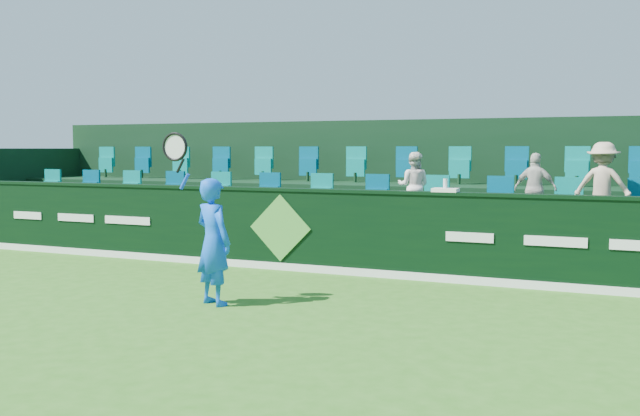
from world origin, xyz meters
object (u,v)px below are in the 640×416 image
at_px(drinks_bottle, 445,185).
at_px(spectator_middle, 535,189).
at_px(spectator_left, 414,186).
at_px(towel, 445,190).
at_px(tennis_player, 213,240).
at_px(spectator_right, 603,185).

bearing_deg(drinks_bottle, spectator_middle, 43.78).
xyz_separation_m(spectator_left, spectator_middle, (1.98, 0.00, -0.00)).
bearing_deg(towel, spectator_left, 125.95).
bearing_deg(tennis_player, drinks_bottle, 49.82).
distance_m(tennis_player, spectator_left, 4.20).
bearing_deg(towel, tennis_player, -130.22).
distance_m(spectator_left, spectator_middle, 1.98).
xyz_separation_m(tennis_player, spectator_middle, (3.50, 3.88, 0.53)).
height_order(spectator_right, drinks_bottle, spectator_right).
distance_m(tennis_player, towel, 3.66).
distance_m(spectator_left, towel, 1.38).
relative_size(spectator_left, towel, 3.01).
bearing_deg(towel, spectator_right, 27.55).
height_order(spectator_left, drinks_bottle, spectator_left).
distance_m(spectator_right, towel, 2.42).
relative_size(towel, drinks_bottle, 1.90).
relative_size(spectator_middle, spectator_right, 0.87).
distance_m(spectator_left, spectator_right, 2.96).
bearing_deg(drinks_bottle, towel, 0.00).
bearing_deg(towel, drinks_bottle, 180.00).
xyz_separation_m(tennis_player, drinks_bottle, (2.33, 2.76, 0.62)).
height_order(tennis_player, spectator_middle, tennis_player).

